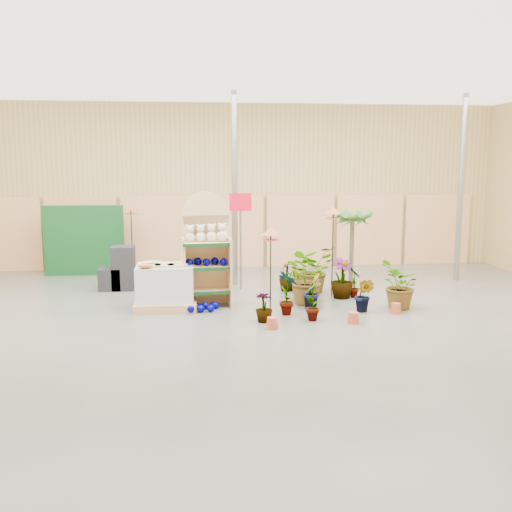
{
  "coord_description": "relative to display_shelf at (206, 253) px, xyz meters",
  "views": [
    {
      "loc": [
        -0.85,
        -9.82,
        2.79
      ],
      "look_at": [
        0.3,
        1.5,
        1.0
      ],
      "focal_mm": 40.0,
      "sensor_mm": 36.0,
      "label": 1
    }
  ],
  "objects": [
    {
      "name": "potted_plant_7",
      "position": [
        1.01,
        -1.48,
        -0.77
      ],
      "size": [
        0.38,
        0.38,
        0.56
      ],
      "primitive_type": "imported",
      "rotation": [
        0.0,
        0.0,
        2.9
      ],
      "color": "#346222",
      "rests_on": "ground"
    },
    {
      "name": "bird_table_front",
      "position": [
        1.24,
        -0.58,
        0.45
      ],
      "size": [
        0.34,
        0.34,
        1.62
      ],
      "color": "black",
      "rests_on": "ground"
    },
    {
      "name": "potted_plant_6",
      "position": [
        2.4,
        0.91,
        -0.53
      ],
      "size": [
        1.23,
        1.21,
        1.03
      ],
      "primitive_type": "imported",
      "rotation": [
        0.0,
        0.0,
        0.68
      ],
      "color": "#346222",
      "rests_on": "ground"
    },
    {
      "name": "potted_plant_4",
      "position": [
        3.17,
        0.26,
        -0.71
      ],
      "size": [
        0.26,
        0.37,
        0.68
      ],
      "primitive_type": "imported",
      "rotation": [
        0.0,
        0.0,
        1.62
      ],
      "color": "#346222",
      "rests_on": "ground"
    },
    {
      "name": "potted_plant_2",
      "position": [
        1.97,
        -0.2,
        -0.53
      ],
      "size": [
        1.23,
        1.22,
        1.04
      ],
      "primitive_type": "imported",
      "rotation": [
        0.0,
        0.0,
        2.44
      ],
      "color": "#346222",
      "rests_on": "ground"
    },
    {
      "name": "offer_sign",
      "position": [
        0.8,
        1.35,
        0.52
      ],
      "size": [
        0.5,
        0.08,
        2.2
      ],
      "color": "gray",
      "rests_on": "ground"
    },
    {
      "name": "potted_plant_1",
      "position": [
        2.06,
        -0.63,
        -0.69
      ],
      "size": [
        0.48,
        0.5,
        0.71
      ],
      "primitive_type": "imported",
      "rotation": [
        0.0,
        0.0,
        1.01
      ],
      "color": "#346222",
      "rests_on": "ground"
    },
    {
      "name": "potted_plant_11",
      "position": [
        1.83,
        1.08,
        -0.7
      ],
      "size": [
        0.5,
        0.5,
        0.69
      ],
      "primitive_type": "imported",
      "rotation": [
        0.0,
        0.0,
        4.36
      ],
      "color": "#346222",
      "rests_on": "ground"
    },
    {
      "name": "potted_plant_8",
      "position": [
        1.91,
        -1.46,
        -0.65
      ],
      "size": [
        0.44,
        0.5,
        0.79
      ],
      "primitive_type": "imported",
      "rotation": [
        0.0,
        0.0,
        4.25
      ],
      "color": "#346222",
      "rests_on": "ground"
    },
    {
      "name": "bird_table_right",
      "position": [
        2.71,
        0.43,
        0.75
      ],
      "size": [
        0.34,
        0.34,
        1.94
      ],
      "color": "black",
      "rests_on": "ground"
    },
    {
      "name": "display_shelf",
      "position": [
        0.0,
        0.0,
        0.0
      ],
      "size": [
        1.02,
        0.7,
        2.29
      ],
      "rotation": [
        0.0,
        0.0,
        0.11
      ],
      "color": "tan",
      "rests_on": "ground"
    },
    {
      "name": "potted_plant_5",
      "position": [
        1.95,
        0.19,
        -0.72
      ],
      "size": [
        0.44,
        0.4,
        0.65
      ],
      "primitive_type": "imported",
      "rotation": [
        0.0,
        0.0,
        3.5
      ],
      "color": "#346222",
      "rests_on": "ground"
    },
    {
      "name": "pallet_stack",
      "position": [
        -0.83,
        -0.22,
        -0.62
      ],
      "size": [
        1.22,
        1.02,
        0.9
      ],
      "rotation": [
        0.0,
        0.0,
        0.01
      ],
      "color": "tan",
      "rests_on": "ground"
    },
    {
      "name": "charcoal_planters",
      "position": [
        -1.97,
        1.59,
        -0.63
      ],
      "size": [
        0.8,
        0.5,
        1.0
      ],
      "color": "black",
      "rests_on": "ground"
    },
    {
      "name": "potted_plant_0",
      "position": [
        1.51,
        -1.03,
        -0.61
      ],
      "size": [
        0.49,
        0.55,
        0.87
      ],
      "primitive_type": "imported",
      "rotation": [
        0.0,
        0.0,
        2.06
      ],
      "color": "#346222",
      "rests_on": "ground"
    },
    {
      "name": "trellis_stock",
      "position": [
        -3.1,
        3.57,
        -0.15
      ],
      "size": [
        2.0,
        0.3,
        1.8
      ],
      "primitive_type": "cube",
      "color": "#0F451A",
      "rests_on": "ground"
    },
    {
      "name": "gazing_balls_floor",
      "position": [
        -0.08,
        -0.58,
        -0.97
      ],
      "size": [
        0.63,
        0.39,
        0.15
      ],
      "color": "#00006B",
      "rests_on": "ground"
    },
    {
      "name": "gazing_balls_shelf",
      "position": [
        0.0,
        -0.14,
        -0.15
      ],
      "size": [
        0.84,
        0.29,
        0.16
      ],
      "color": "#00006B",
      "rests_on": "display_shelf"
    },
    {
      "name": "potted_plant_9",
      "position": [
        3.02,
        -0.97,
        -0.71
      ],
      "size": [
        0.47,
        0.46,
        0.67
      ],
      "primitive_type": "imported",
      "rotation": [
        0.0,
        0.0,
        5.66
      ],
      "color": "#346222",
      "rests_on": "ground"
    },
    {
      "name": "teddy_bears",
      "position": [
        0.03,
        -0.11,
        0.4
      ],
      "size": [
        0.85,
        0.22,
        0.36
      ],
      "color": "beige",
      "rests_on": "display_shelf"
    },
    {
      "name": "palm",
      "position": [
        3.33,
        1.17,
        0.6
      ],
      "size": [
        0.7,
        0.7,
        1.91
      ],
      "color": "brown",
      "rests_on": "ground"
    },
    {
      "name": "bird_table_back",
      "position": [
        -1.8,
        2.82,
        0.69
      ],
      "size": [
        0.34,
        0.34,
        1.87
      ],
      "color": "black",
      "rests_on": "ground"
    },
    {
      "name": "potted_plant_10",
      "position": [
        3.79,
        -0.81,
        -0.57
      ],
      "size": [
        1.08,
        1.12,
        0.95
      ],
      "primitive_type": "imported",
      "rotation": [
        0.0,
        0.0,
        4.17
      ],
      "color": "#346222",
      "rests_on": "ground"
    },
    {
      "name": "potted_plant_3",
      "position": [
        2.88,
        0.24,
        -0.62
      ],
      "size": [
        0.65,
        0.65,
        0.86
      ],
      "primitive_type": "imported",
      "rotation": [
        0.0,
        0.0,
        0.5
      ],
      "color": "#346222",
      "rests_on": "ground"
    },
    {
      "name": "room",
      "position": [
        0.7,
        -0.72,
        1.17
      ],
      "size": [
        15.2,
        12.1,
        4.7
      ],
      "color": "#4E4F47",
      "rests_on": "ground"
    }
  ]
}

